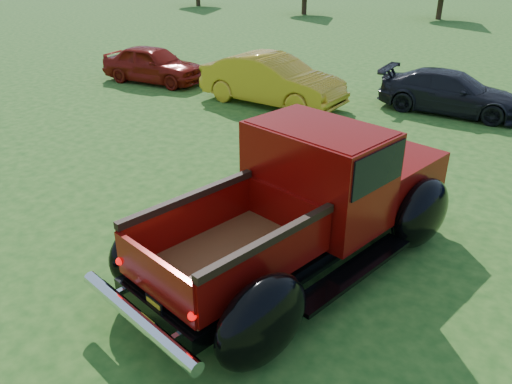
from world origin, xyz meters
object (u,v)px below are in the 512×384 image
pickup_truck (316,196)px  show_car_yellow (272,80)px  show_car_grey (451,92)px  show_car_red (154,64)px

pickup_truck → show_car_yellow: bearing=138.1°
pickup_truck → show_car_yellow: size_ratio=1.34×
pickup_truck → show_car_grey: size_ratio=1.48×
pickup_truck → show_car_grey: (0.49, 8.96, -0.41)m
pickup_truck → show_car_red: 12.12m
pickup_truck → show_car_grey: bearing=102.7°
show_car_red → show_car_grey: (10.00, 1.46, -0.05)m
show_car_yellow → show_car_grey: show_car_yellow is taller
show_car_red → show_car_yellow: 5.01m
pickup_truck → show_car_grey: 8.99m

